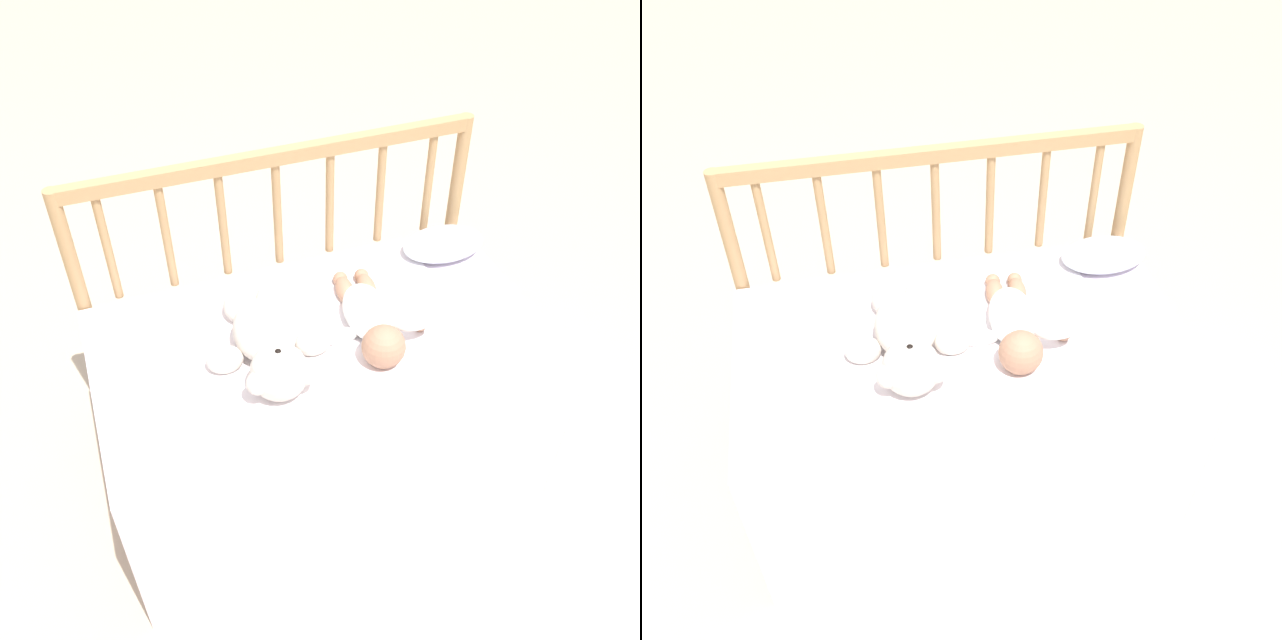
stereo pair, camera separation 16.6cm
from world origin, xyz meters
The scene contains 7 objects.
ground_plane centered at (0.00, 0.00, 0.00)m, with size 12.00×12.00×0.00m, color #C6B293.
crib_mattress centered at (0.00, 0.00, 0.26)m, with size 1.08×0.61×0.51m.
crib_rail centered at (0.00, 0.33, 0.59)m, with size 1.08×0.04×0.85m.
blanket centered at (-0.01, 0.02, 0.52)m, with size 0.73×0.48×0.01m.
teddy_bear centered at (-0.13, -0.02, 0.57)m, with size 0.30×0.38×0.13m.
baby centered at (0.12, -0.01, 0.55)m, with size 0.27×0.36×0.10m.
small_pillow centered at (0.43, 0.21, 0.54)m, with size 0.23×0.15×0.06m.
Camera 1 is at (-0.42, -1.14, 1.71)m, focal length 40.00 mm.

